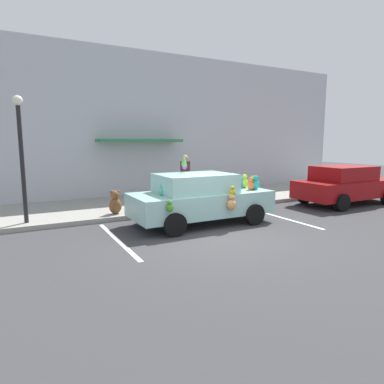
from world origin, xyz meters
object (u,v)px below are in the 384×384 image
(teddy_bear_on_sidewalk, at_px, (115,203))
(pedestrian_near_shopfront, at_px, (185,181))
(parked_sedan_behind, at_px, (346,185))
(street_lamp_post, at_px, (21,146))
(plush_covered_car, at_px, (200,198))

(teddy_bear_on_sidewalk, relative_size, pedestrian_near_shopfront, 0.43)
(parked_sedan_behind, xyz_separation_m, street_lamp_post, (-11.47, 1.91, 1.60))
(plush_covered_car, height_order, teddy_bear_on_sidewalk, plush_covered_car)
(plush_covered_car, bearing_deg, street_lamp_post, 157.34)
(plush_covered_car, xyz_separation_m, parked_sedan_behind, (6.73, 0.06, -0.01))
(plush_covered_car, height_order, street_lamp_post, street_lamp_post)
(pedestrian_near_shopfront, bearing_deg, teddy_bear_on_sidewalk, -167.90)
(plush_covered_car, distance_m, pedestrian_near_shopfront, 2.70)
(parked_sedan_behind, height_order, teddy_bear_on_sidewalk, parked_sedan_behind)
(teddy_bear_on_sidewalk, xyz_separation_m, street_lamp_post, (-2.64, 0.02, 1.87))
(plush_covered_car, distance_m, parked_sedan_behind, 6.73)
(plush_covered_car, distance_m, teddy_bear_on_sidewalk, 2.88)
(plush_covered_car, distance_m, street_lamp_post, 5.37)
(teddy_bear_on_sidewalk, bearing_deg, plush_covered_car, -42.96)
(teddy_bear_on_sidewalk, height_order, street_lamp_post, street_lamp_post)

